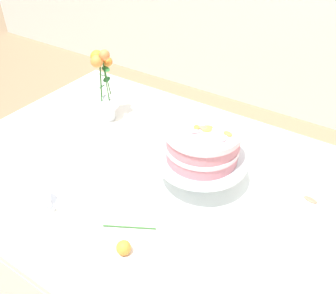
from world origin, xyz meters
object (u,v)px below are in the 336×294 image
dining_table (145,196)px  layer_cake (203,143)px  fallen_rose (124,247)px  cake_stand (201,162)px  flower_vase (104,91)px  teacup (38,199)px

dining_table → layer_cake: (0.17, 0.08, 0.25)m
fallen_rose → cake_stand: bearing=85.1°
flower_vase → layer_cake: bearing=-14.2°
layer_cake → fallen_rose: size_ratio=1.71×
cake_stand → fallen_rose: (-0.03, -0.36, -0.06)m
dining_table → fallen_rose: (0.14, -0.28, 0.11)m
flower_vase → fallen_rose: 0.69m
fallen_rose → teacup: bearing=-177.8°
layer_cake → flower_vase: 0.53m
dining_table → fallen_rose: bearing=-62.9°
cake_stand → teacup: 0.51m
layer_cake → teacup: (-0.35, -0.37, -0.13)m
teacup → fallen_rose: size_ratio=0.88×
cake_stand → fallen_rose: size_ratio=2.14×
layer_cake → teacup: 0.53m
dining_table → teacup: (-0.18, -0.29, 0.12)m
layer_cake → fallen_rose: bearing=-94.9°
dining_table → fallen_rose: fallen_rose is taller
teacup → fallen_rose: 0.32m
flower_vase → fallen_rose: bearing=-45.1°
fallen_rose → layer_cake: bearing=85.1°
dining_table → fallen_rose: size_ratio=10.31×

